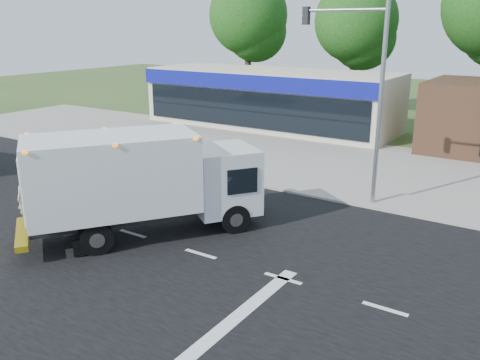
{
  "coord_description": "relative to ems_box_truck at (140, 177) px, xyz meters",
  "views": [
    {
      "loc": [
        9.21,
        -11.74,
        7.05
      ],
      "look_at": [
        -0.38,
        2.87,
        1.7
      ],
      "focal_mm": 38.0,
      "sensor_mm": 36.0,
      "label": 1
    }
  ],
  "objects": [
    {
      "name": "lane_markings",
      "position": [
        4.06,
        -1.55,
        -2.07
      ],
      "size": [
        55.2,
        7.0,
        0.01
      ],
      "color": "silver",
      "rests_on": "road_asphalt"
    },
    {
      "name": "background_trees",
      "position": [
        1.86,
        27.96,
        5.29
      ],
      "size": [
        36.77,
        7.39,
        12.1
      ],
      "color": "#332114",
      "rests_on": "ground"
    },
    {
      "name": "traffic_signal_pole",
      "position": [
        5.06,
        7.4,
        2.84
      ],
      "size": [
        3.51,
        0.25,
        8.0
      ],
      "color": "gray",
      "rests_on": "ground"
    },
    {
      "name": "emergency_worker",
      "position": [
        -4.42,
        -1.44,
        -1.16
      ],
      "size": [
        0.68,
        0.77,
        1.88
      ],
      "rotation": [
        0.0,
        0.0,
        1.07
      ],
      "color": "tan",
      "rests_on": "ground"
    },
    {
      "name": "retail_strip_mall",
      "position": [
        -6.29,
        19.73,
        -0.07
      ],
      "size": [
        18.0,
        6.2,
        4.0
      ],
      "color": "beige",
      "rests_on": "ground"
    },
    {
      "name": "parking_apron",
      "position": [
        2.71,
        13.8,
        -2.08
      ],
      "size": [
        60.0,
        9.0,
        0.02
      ],
      "primitive_type": "cube",
      "color": "gray",
      "rests_on": "ground"
    },
    {
      "name": "ground",
      "position": [
        2.71,
        -0.2,
        -2.09
      ],
      "size": [
        120.0,
        120.0,
        0.0
      ],
      "primitive_type": "plane",
      "color": "#385123",
      "rests_on": "ground"
    },
    {
      "name": "sidewalk",
      "position": [
        2.71,
        8.0,
        -2.03
      ],
      "size": [
        60.0,
        2.4,
        0.12
      ],
      "primitive_type": "cube",
      "color": "gray",
      "rests_on": "ground"
    },
    {
      "name": "road_asphalt",
      "position": [
        2.71,
        -0.2,
        -2.08
      ],
      "size": [
        60.0,
        14.0,
        0.02
      ],
      "primitive_type": "cube",
      "color": "black",
      "rests_on": "ground"
    },
    {
      "name": "ems_box_truck",
      "position": [
        0.0,
        0.0,
        0.0
      ],
      "size": [
        6.78,
        8.11,
        3.62
      ],
      "rotation": [
        0.0,
        0.0,
        0.95
      ],
      "color": "black",
      "rests_on": "ground"
    }
  ]
}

